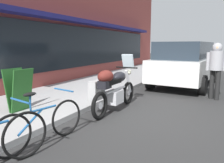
{
  "coord_description": "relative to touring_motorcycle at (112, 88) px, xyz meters",
  "views": [
    {
      "loc": [
        -4.72,
        -1.58,
        1.63
      ],
      "look_at": [
        0.42,
        0.97,
        0.7
      ],
      "focal_mm": 35.98,
      "sensor_mm": 36.0,
      "label": 1
    }
  ],
  "objects": [
    {
      "name": "ground_plane",
      "position": [
        -0.09,
        -0.81,
        -0.6
      ],
      "size": [
        80.0,
        80.0,
        0.0
      ],
      "primitive_type": "plane",
      "color": "#2E2E2E"
    },
    {
      "name": "storefront_building",
      "position": [
        5.37,
        3.71,
        2.51
      ],
      "size": [
        18.92,
        0.9,
        6.36
      ],
      "color": "brown",
      "rests_on": "ground_plane"
    },
    {
      "name": "sidewalk_curb",
      "position": [
        8.91,
        2.05,
        -0.54
      ],
      "size": [
        30.0,
        3.0,
        0.12
      ],
      "color": "#A7A7A7",
      "rests_on": "ground_plane"
    },
    {
      "name": "touring_motorcycle",
      "position": [
        0.0,
        0.0,
        0.0
      ],
      "size": [
        2.17,
        0.71,
        1.39
      ],
      "color": "black",
      "rests_on": "ground_plane"
    },
    {
      "name": "parked_bicycle",
      "position": [
        -2.19,
        0.19,
        -0.23
      ],
      "size": [
        1.7,
        0.5,
        0.92
      ],
      "color": "black",
      "rests_on": "ground_plane"
    },
    {
      "name": "parked_minivan",
      "position": [
        4.53,
        -1.05,
        0.33
      ],
      "size": [
        4.68,
        2.36,
        1.75
      ],
      "color": "silver",
      "rests_on": "ground_plane"
    },
    {
      "name": "pedestrian_walking",
      "position": [
        2.56,
        -2.2,
        0.48
      ],
      "size": [
        0.39,
        0.56,
        1.7
      ],
      "color": "black",
      "rests_on": "ground_plane"
    },
    {
      "name": "sandwich_board_sign",
      "position": [
        -1.21,
        1.8,
        0.01
      ],
      "size": [
        0.55,
        0.42,
        0.98
      ],
      "color": "#1E511E",
      "rests_on": "sidewalk_curb"
    }
  ]
}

